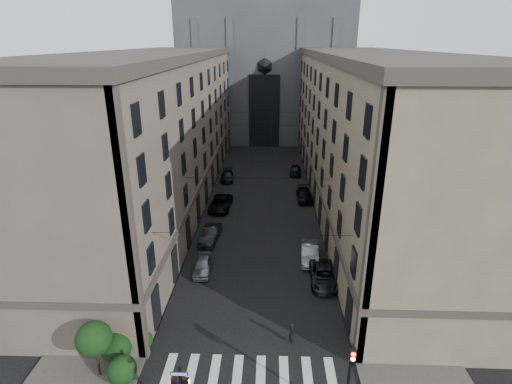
# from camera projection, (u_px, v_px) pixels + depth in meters

# --- Properties ---
(sidewalk_left) EXTENTS (7.00, 80.00, 0.15)m
(sidewalk_left) POSITION_uv_depth(u_px,v_px,m) (185.00, 196.00, 54.92)
(sidewalk_left) COLOR #383533
(sidewalk_left) RESTS_ON ground
(sidewalk_right) EXTENTS (7.00, 80.00, 0.15)m
(sidewalk_right) POSITION_uv_depth(u_px,v_px,m) (338.00, 197.00, 54.23)
(sidewalk_right) COLOR #383533
(sidewalk_right) RESTS_ON ground
(zebra_crossing) EXTENTS (11.00, 3.20, 0.01)m
(zebra_crossing) POSITION_uv_depth(u_px,v_px,m) (249.00, 374.00, 25.64)
(zebra_crossing) COLOR beige
(zebra_crossing) RESTS_ON ground
(building_left) EXTENTS (13.60, 60.60, 18.85)m
(building_left) POSITION_uv_depth(u_px,v_px,m) (158.00, 129.00, 51.72)
(building_left) COLOR #52483F
(building_left) RESTS_ON ground
(building_right) EXTENTS (13.60, 60.60, 18.85)m
(building_right) POSITION_uv_depth(u_px,v_px,m) (366.00, 130.00, 50.84)
(building_right) COLOR brown
(building_right) RESTS_ON ground
(gothic_tower) EXTENTS (35.00, 23.00, 58.00)m
(gothic_tower) POSITION_uv_depth(u_px,v_px,m) (265.00, 52.00, 84.66)
(gothic_tower) COLOR #2D2D33
(gothic_tower) RESTS_ON ground
(traffic_light_right) EXTENTS (0.34, 0.50, 5.20)m
(traffic_light_right) POSITION_uv_depth(u_px,v_px,m) (350.00, 374.00, 21.42)
(traffic_light_right) COLOR black
(traffic_light_right) RESTS_ON ground
(shrub_cluster) EXTENTS (3.90, 4.40, 3.90)m
(shrub_cluster) POSITION_uv_depth(u_px,v_px,m) (112.00, 348.00, 25.30)
(shrub_cluster) COLOR black
(shrub_cluster) RESTS_ON sidewalk_left
(tram_wires) EXTENTS (14.00, 60.00, 0.43)m
(tram_wires) POSITION_uv_depth(u_px,v_px,m) (261.00, 146.00, 51.68)
(tram_wires) COLOR black
(tram_wires) RESTS_ON ground
(car_left_near) EXTENTS (1.79, 4.10, 1.37)m
(car_left_near) POSITION_uv_depth(u_px,v_px,m) (203.00, 265.00, 36.76)
(car_left_near) COLOR slate
(car_left_near) RESTS_ON ground
(car_left_midnear) EXTENTS (2.01, 4.67, 1.50)m
(car_left_midnear) POSITION_uv_depth(u_px,v_px,m) (211.00, 234.00, 42.43)
(car_left_midnear) COLOR black
(car_left_midnear) RESTS_ON ground
(car_left_midfar) EXTENTS (2.80, 5.58, 1.52)m
(car_left_midfar) POSITION_uv_depth(u_px,v_px,m) (221.00, 203.00, 50.53)
(car_left_midfar) COLOR black
(car_left_midfar) RESTS_ON ground
(car_left_far) EXTENTS (2.17, 4.68, 1.33)m
(car_left_far) POSITION_uv_depth(u_px,v_px,m) (227.00, 176.00, 60.96)
(car_left_far) COLOR black
(car_left_far) RESTS_ON ground
(car_right_near) EXTENTS (1.90, 4.78, 1.55)m
(car_right_near) POSITION_uv_depth(u_px,v_px,m) (310.00, 253.00, 38.72)
(car_right_near) COLOR gray
(car_right_near) RESTS_ON ground
(car_right_midnear) EXTENTS (2.41, 5.13, 1.42)m
(car_right_midnear) POSITION_uv_depth(u_px,v_px,m) (323.00, 275.00, 35.10)
(car_right_midnear) COLOR black
(car_right_midnear) RESTS_ON ground
(car_right_midfar) EXTENTS (2.04, 4.88, 1.41)m
(car_right_midfar) POSITION_uv_depth(u_px,v_px,m) (304.00, 195.00, 53.37)
(car_right_midfar) COLOR black
(car_right_midfar) RESTS_ON ground
(car_right_far) EXTENTS (2.07, 4.38, 1.45)m
(car_right_far) POSITION_uv_depth(u_px,v_px,m) (295.00, 170.00, 63.44)
(car_right_far) COLOR black
(car_right_far) RESTS_ON ground
(pedestrian) EXTENTS (0.59, 0.69, 1.61)m
(pedestrian) POSITION_uv_depth(u_px,v_px,m) (292.00, 333.00, 28.07)
(pedestrian) COLOR black
(pedestrian) RESTS_ON ground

